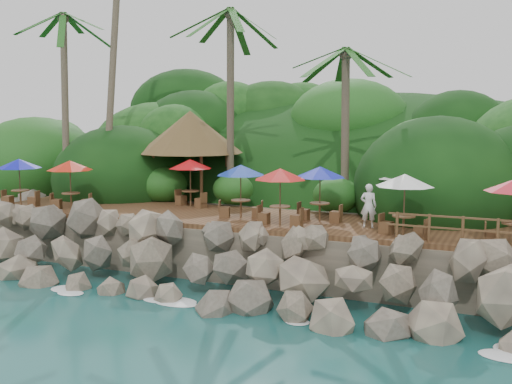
% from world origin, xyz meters
% --- Properties ---
extents(ground, '(140.00, 140.00, 0.00)m').
position_xyz_m(ground, '(0.00, 0.00, 0.00)').
color(ground, '#19514F').
rests_on(ground, ground).
extents(land_base, '(32.00, 25.20, 2.10)m').
position_xyz_m(land_base, '(0.00, 16.00, 1.05)').
color(land_base, gray).
rests_on(land_base, ground).
extents(jungle_hill, '(44.80, 28.00, 15.40)m').
position_xyz_m(jungle_hill, '(0.00, 23.50, 0.00)').
color(jungle_hill, '#143811').
rests_on(jungle_hill, ground).
extents(seawall, '(29.00, 4.00, 2.30)m').
position_xyz_m(seawall, '(0.00, 2.00, 1.15)').
color(seawall, gray).
rests_on(seawall, ground).
extents(terrace, '(26.00, 5.00, 0.20)m').
position_xyz_m(terrace, '(0.00, 6.00, 2.20)').
color(terrace, brown).
rests_on(terrace, land_base).
extents(jungle_foliage, '(44.00, 16.00, 12.00)m').
position_xyz_m(jungle_foliage, '(0.00, 15.00, 0.00)').
color(jungle_foliage, '#143811').
rests_on(jungle_foliage, ground).
extents(foam_line, '(25.20, 0.80, 0.06)m').
position_xyz_m(foam_line, '(0.00, 0.30, 0.03)').
color(foam_line, white).
rests_on(foam_line, ground).
extents(palapa, '(5.45, 5.45, 4.60)m').
position_xyz_m(palapa, '(-5.50, 9.98, 5.79)').
color(palapa, brown).
rests_on(palapa, ground).
extents(dining_clusters, '(25.70, 5.30, 2.28)m').
position_xyz_m(dining_clusters, '(1.37, 5.66, 4.19)').
color(dining_clusters, brown).
rests_on(dining_clusters, terrace).
extents(railing, '(7.20, 0.10, 1.00)m').
position_xyz_m(railing, '(9.77, 3.65, 2.91)').
color(railing, brown).
rests_on(railing, terrace).
extents(waiter, '(0.69, 0.51, 1.73)m').
position_xyz_m(waiter, '(4.98, 5.57, 3.17)').
color(waiter, white).
rests_on(waiter, terrace).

